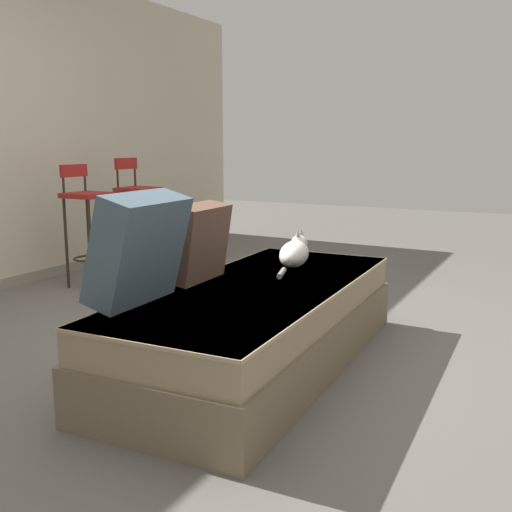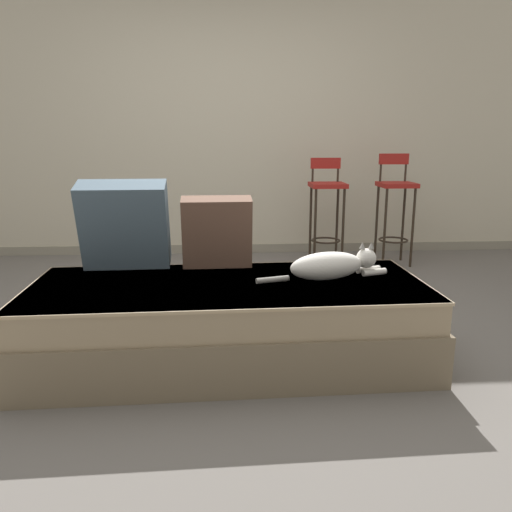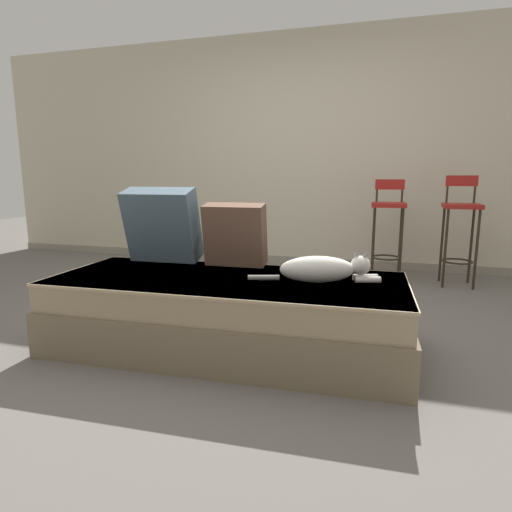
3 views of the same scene
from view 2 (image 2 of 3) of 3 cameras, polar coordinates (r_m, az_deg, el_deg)
ground_plane at (r=3.15m, az=-3.07°, el=-8.63°), size 16.00×16.00×0.00m
wall_back_panel at (r=5.17m, az=-3.39°, el=14.70°), size 8.00×0.10×2.60m
wall_baseboard_trim at (r=5.24m, az=-3.20°, el=0.86°), size 8.00×0.02×0.09m
couch at (r=2.70m, az=-3.09°, el=-7.45°), size 2.12×0.94×0.44m
throw_pillow_corner at (r=2.94m, az=-14.76°, el=3.44°), size 0.50×0.31×0.52m
throw_pillow_middle at (r=2.91m, az=-4.48°, el=2.75°), size 0.41×0.22×0.42m
cat at (r=2.71m, az=8.67°, el=-1.06°), size 0.74×0.29×0.19m
bar_stool_near_window at (r=4.70m, az=8.10°, el=6.28°), size 0.32×0.32×1.00m
bar_stool_by_doorway at (r=4.87m, az=15.63°, el=6.20°), size 0.32×0.32×1.03m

